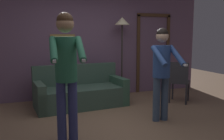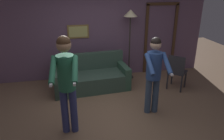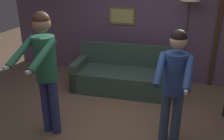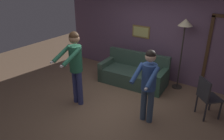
% 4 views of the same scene
% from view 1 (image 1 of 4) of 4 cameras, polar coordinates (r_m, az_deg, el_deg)
% --- Properties ---
extents(ground_plane, '(12.00, 12.00, 0.00)m').
position_cam_1_polar(ground_plane, '(4.25, 0.95, -12.86)').
color(ground_plane, '#83644B').
extents(back_wall_assembly, '(6.40, 0.10, 2.60)m').
position_cam_1_polar(back_wall_assembly, '(6.13, -6.47, 5.91)').
color(back_wall_assembly, '#6D526C').
rests_on(back_wall_assembly, ground_plane).
extents(couch, '(1.96, 0.99, 0.87)m').
position_cam_1_polar(couch, '(5.42, -7.22, -5.27)').
color(couch, '#395144').
rests_on(couch, ground_plane).
extents(torchiere_lamp, '(0.37, 0.37, 1.94)m').
position_cam_1_polar(torchiere_lamp, '(6.09, 2.33, 9.27)').
color(torchiere_lamp, '#332D28').
rests_on(torchiere_lamp, ground_plane).
extents(person_standing_left, '(0.48, 0.73, 1.82)m').
position_cam_1_polar(person_standing_left, '(3.47, -10.45, 1.32)').
color(person_standing_left, navy).
rests_on(person_standing_left, ground_plane).
extents(person_standing_right, '(0.44, 0.64, 1.63)m').
position_cam_1_polar(person_standing_right, '(4.40, 11.35, 0.86)').
color(person_standing_right, '#3C516C').
rests_on(person_standing_right, ground_plane).
extents(dining_chair_distant, '(0.59, 0.59, 0.93)m').
position_cam_1_polar(dining_chair_distant, '(5.76, 15.06, -2.16)').
color(dining_chair_distant, '#2D2D33').
rests_on(dining_chair_distant, ground_plane).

